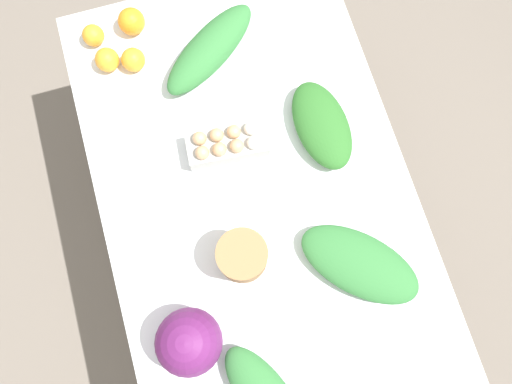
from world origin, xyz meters
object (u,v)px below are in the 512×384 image
object	(u,v)px
paper_bag	(242,256)
orange_2	(131,21)
greens_bunch_scallion	(360,264)
greens_bunch_beet_tops	(210,49)
orange_0	(93,35)
greens_bunch_dandelion	(322,125)
orange_3	(107,60)
egg_carton	(227,144)
cabbage_purple	(189,342)
orange_1	(133,60)

from	to	relation	value
paper_bag	orange_2	distance (m)	0.77
greens_bunch_scallion	orange_2	world-z (taller)	orange_2
greens_bunch_beet_tops	orange_2	xyz separation A→B (m)	(-0.15, -0.20, -0.00)
orange_0	greens_bunch_scallion	bearing A→B (deg)	31.90
greens_bunch_dandelion	orange_3	distance (m)	0.65
greens_bunch_dandelion	orange_0	size ratio (longest dim) A/B	4.24
greens_bunch_beet_tops	orange_0	xyz separation A→B (m)	(-0.15, -0.32, -0.01)
egg_carton	greens_bunch_scallion	world-z (taller)	egg_carton
paper_bag	greens_bunch_dandelion	size ratio (longest dim) A/B	0.48
orange_2	paper_bag	bearing A→B (deg)	9.22
cabbage_purple	orange_3	bearing A→B (deg)	-177.45
greens_bunch_beet_tops	orange_3	world-z (taller)	greens_bunch_beet_tops
paper_bag	cabbage_purple	bearing A→B (deg)	-47.70
orange_0	orange_1	size ratio (longest dim) A/B	0.92
cabbage_purple	paper_bag	world-z (taller)	cabbage_purple
cabbage_purple	orange_0	bearing A→B (deg)	-176.28
cabbage_purple	orange_2	bearing A→B (deg)	176.33
egg_carton	greens_bunch_beet_tops	bearing A→B (deg)	88.95
cabbage_purple	orange_3	size ratio (longest dim) A/B	2.37
egg_carton	greens_bunch_dandelion	bearing A→B (deg)	0.62
greens_bunch_dandelion	greens_bunch_beet_tops	bearing A→B (deg)	-142.60
egg_carton	orange_1	bearing A→B (deg)	125.08
orange_1	paper_bag	bearing A→B (deg)	12.93
egg_carton	orange_1	world-z (taller)	egg_carton
egg_carton	greens_bunch_dandelion	distance (m)	0.27
greens_bunch_beet_tops	greens_bunch_scallion	xyz separation A→B (m)	(0.71, 0.21, -0.01)
cabbage_purple	paper_bag	xyz separation A→B (m)	(-0.17, 0.18, -0.02)
orange_3	orange_0	bearing A→B (deg)	-165.90
orange_1	orange_2	distance (m)	0.12
paper_bag	egg_carton	bearing A→B (deg)	171.67
greens_bunch_scallion	greens_bunch_dandelion	distance (m)	0.40
paper_bag	orange_2	world-z (taller)	paper_bag
orange_1	orange_2	world-z (taller)	orange_2
egg_carton	orange_0	size ratio (longest dim) A/B	3.58
greens_bunch_scallion	orange_2	bearing A→B (deg)	-154.42
egg_carton	orange_1	size ratio (longest dim) A/B	3.30
greens_bunch_beet_tops	orange_2	world-z (taller)	greens_bunch_beet_tops
paper_bag	greens_bunch_scallion	world-z (taller)	paper_bag
orange_1	egg_carton	bearing A→B (deg)	30.41
orange_0	orange_3	size ratio (longest dim) A/B	0.92
orange_3	greens_bunch_dandelion	bearing A→B (deg)	55.43
orange_2	egg_carton	bearing A→B (deg)	20.65
greens_bunch_beet_tops	greens_bunch_scallion	distance (m)	0.74
orange_2	orange_3	xyz separation A→B (m)	(0.10, -0.10, -0.00)
greens_bunch_beet_tops	orange_3	distance (m)	0.30
greens_bunch_dandelion	orange_1	world-z (taller)	greens_bunch_dandelion
orange_0	greens_bunch_beet_tops	bearing A→B (deg)	65.34
cabbage_purple	paper_bag	bearing A→B (deg)	132.30
greens_bunch_dandelion	egg_carton	bearing A→B (deg)	-94.06
paper_bag	orange_2	bearing A→B (deg)	-170.78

